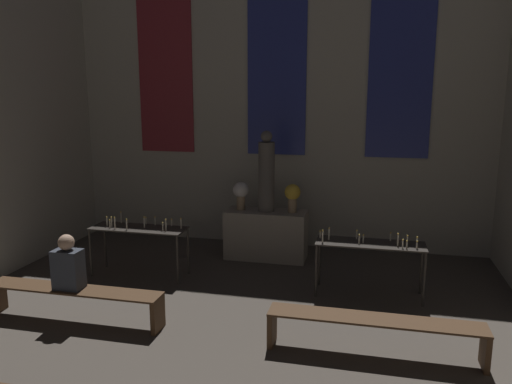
{
  "coord_description": "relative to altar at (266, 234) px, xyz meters",
  "views": [
    {
      "loc": [
        1.79,
        0.81,
        2.92
      ],
      "look_at": [
        0.0,
        8.44,
        1.37
      ],
      "focal_mm": 35.0,
      "sensor_mm": 36.0,
      "label": 1
    }
  ],
  "objects": [
    {
      "name": "flower_vase_left",
      "position": [
        -0.47,
        0.0,
        0.75
      ],
      "size": [
        0.28,
        0.28,
        0.5
      ],
      "color": "#937A5B",
      "rests_on": "altar"
    },
    {
      "name": "flower_vase_right",
      "position": [
        0.47,
        0.0,
        0.75
      ],
      "size": [
        0.28,
        0.28,
        0.5
      ],
      "color": "#937A5B",
      "rests_on": "altar"
    },
    {
      "name": "person_seated",
      "position": [
        -1.94,
        -3.07,
        0.33
      ],
      "size": [
        0.36,
        0.24,
        0.72
      ],
      "color": "#383D47",
      "rests_on": "pew_back_left"
    },
    {
      "name": "altar",
      "position": [
        0.0,
        0.0,
        0.0
      ],
      "size": [
        1.44,
        0.61,
        0.87
      ],
      "color": "gray",
      "rests_on": "ground_plane"
    },
    {
      "name": "pew_back_left",
      "position": [
        -1.9,
        -3.07,
        -0.1
      ],
      "size": [
        2.4,
        0.36,
        0.45
      ],
      "color": "#4C331E",
      "rests_on": "ground_plane"
    },
    {
      "name": "statue",
      "position": [
        0.0,
        0.0,
        1.1
      ],
      "size": [
        0.28,
        0.28,
        1.42
      ],
      "color": "#5B5651",
      "rests_on": "altar"
    },
    {
      "name": "wall_back",
      "position": [
        0.0,
        0.96,
        2.37
      ],
      "size": [
        8.13,
        0.16,
        5.56
      ],
      "color": "#B2AD9E",
      "rests_on": "ground_plane"
    },
    {
      "name": "candle_rack_left",
      "position": [
        -1.82,
        -1.32,
        0.28
      ],
      "size": [
        1.55,
        0.52,
        1.0
      ],
      "color": "#332D28",
      "rests_on": "ground_plane"
    },
    {
      "name": "pew_back_right",
      "position": [
        1.9,
        -3.07,
        -0.1
      ],
      "size": [
        2.4,
        0.36,
        0.45
      ],
      "color": "#4C331E",
      "rests_on": "ground_plane"
    },
    {
      "name": "candle_rack_right",
      "position": [
        1.82,
        -1.33,
        0.28
      ],
      "size": [
        1.55,
        0.52,
        1.0
      ],
      "color": "#332D28",
      "rests_on": "ground_plane"
    }
  ]
}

